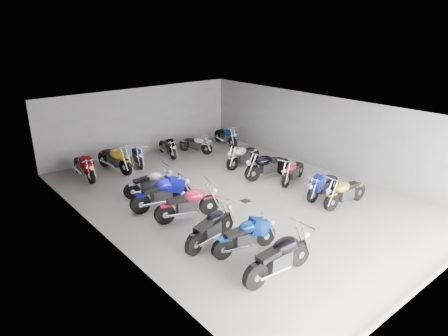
% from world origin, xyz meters
% --- Properties ---
extents(ground, '(14.00, 14.00, 0.00)m').
position_xyz_m(ground, '(0.00, 0.00, 0.00)').
color(ground, '#A2A09A').
rests_on(ground, ground).
extents(wall_back, '(10.00, 0.10, 3.20)m').
position_xyz_m(wall_back, '(0.00, 7.00, 1.60)').
color(wall_back, gray).
rests_on(wall_back, ground).
extents(wall_left, '(0.10, 14.00, 3.20)m').
position_xyz_m(wall_left, '(-5.00, 0.00, 1.60)').
color(wall_left, gray).
rests_on(wall_left, ground).
extents(wall_right, '(0.10, 14.00, 3.20)m').
position_xyz_m(wall_right, '(5.00, 0.00, 1.60)').
color(wall_right, gray).
rests_on(wall_right, ground).
extents(ceiling, '(10.00, 14.00, 0.04)m').
position_xyz_m(ceiling, '(0.00, 0.00, 3.22)').
color(ceiling, black).
rests_on(ceiling, wall_back).
extents(drain_grate, '(0.32, 0.32, 0.01)m').
position_xyz_m(drain_grate, '(0.00, -0.50, 0.01)').
color(drain_grate, black).
rests_on(drain_grate, ground).
extents(motorcycle_left_a, '(2.29, 0.45, 1.01)m').
position_xyz_m(motorcycle_left_a, '(-2.44, -4.39, 0.55)').
color(motorcycle_left_a, black).
rests_on(motorcycle_left_a, ground).
extents(motorcycle_left_b, '(2.05, 0.54, 0.91)m').
position_xyz_m(motorcycle_left_b, '(-2.31, -3.00, 0.49)').
color(motorcycle_left_b, black).
rests_on(motorcycle_left_b, ground).
extents(motorcycle_left_c, '(2.11, 0.67, 0.94)m').
position_xyz_m(motorcycle_left_c, '(-2.76, -2.01, 0.51)').
color(motorcycle_left_c, black).
rests_on(motorcycle_left_c, ground).
extents(motorcycle_left_d, '(2.20, 0.70, 0.98)m').
position_xyz_m(motorcycle_left_d, '(-2.38, -0.31, 0.54)').
color(motorcycle_left_d, black).
rests_on(motorcycle_left_d, ground).
extents(motorcycle_left_e, '(2.29, 0.51, 1.01)m').
position_xyz_m(motorcycle_left_e, '(-2.58, 0.96, 0.55)').
color(motorcycle_left_e, black).
rests_on(motorcycle_left_e, ground).
extents(motorcycle_left_f, '(1.97, 0.47, 0.87)m').
position_xyz_m(motorcycle_left_f, '(-2.35, 2.22, 0.47)').
color(motorcycle_left_f, black).
rests_on(motorcycle_left_f, ground).
extents(motorcycle_right_b, '(2.12, 0.45, 0.93)m').
position_xyz_m(motorcycle_right_b, '(2.43, -2.99, 0.51)').
color(motorcycle_right_b, black).
rests_on(motorcycle_right_b, ground).
extents(motorcycle_right_c, '(1.98, 0.45, 0.87)m').
position_xyz_m(motorcycle_right_c, '(2.43, -2.05, 0.48)').
color(motorcycle_right_c, black).
rests_on(motorcycle_right_c, ground).
extents(motorcycle_right_d, '(1.92, 0.73, 0.87)m').
position_xyz_m(motorcycle_right_d, '(2.70, -0.37, 0.47)').
color(motorcycle_right_d, black).
rests_on(motorcycle_right_d, ground).
extents(motorcycle_right_e, '(2.24, 0.61, 0.99)m').
position_xyz_m(motorcycle_right_e, '(2.26, 0.60, 0.54)').
color(motorcycle_right_e, black).
rests_on(motorcycle_right_e, ground).
extents(motorcycle_right_f, '(2.09, 0.48, 0.92)m').
position_xyz_m(motorcycle_right_f, '(2.43, 2.32, 0.50)').
color(motorcycle_right_f, black).
rests_on(motorcycle_right_f, ground).
extents(motorcycle_back_a, '(0.44, 2.17, 0.95)m').
position_xyz_m(motorcycle_back_a, '(-3.59, 5.41, 0.52)').
color(motorcycle_back_a, black).
rests_on(motorcycle_back_a, ground).
extents(motorcycle_back_b, '(0.57, 2.34, 1.03)m').
position_xyz_m(motorcycle_back_b, '(-2.22, 5.43, 0.56)').
color(motorcycle_back_b, black).
rests_on(motorcycle_back_b, ground).
extents(motorcycle_back_c, '(0.67, 1.84, 0.83)m').
position_xyz_m(motorcycle_back_c, '(-1.12, 5.49, 0.45)').
color(motorcycle_back_c, black).
rests_on(motorcycle_back_c, ground).
extents(motorcycle_back_d, '(0.47, 1.88, 0.83)m').
position_xyz_m(motorcycle_back_d, '(0.66, 5.75, 0.45)').
color(motorcycle_back_d, black).
rests_on(motorcycle_back_d, ground).
extents(motorcycle_back_e, '(0.86, 1.75, 0.82)m').
position_xyz_m(motorcycle_back_e, '(1.99, 5.29, 0.45)').
color(motorcycle_back_e, black).
rests_on(motorcycle_back_e, ground).
extents(motorcycle_back_f, '(0.49, 2.02, 0.89)m').
position_xyz_m(motorcycle_back_f, '(4.00, 5.37, 0.49)').
color(motorcycle_back_f, black).
rests_on(motorcycle_back_f, ground).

